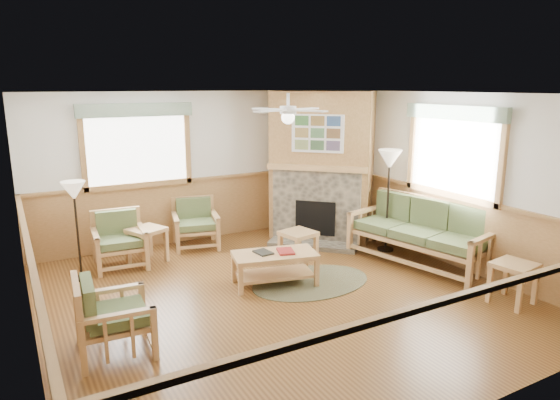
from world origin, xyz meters
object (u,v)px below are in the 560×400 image
sofa (420,233)px  armchair_back_left (120,240)px  footstool (298,244)px  floor_lamp_right (388,201)px  floor_lamp_left (77,231)px  armchair_left (114,315)px  end_table_chairs (147,245)px  armchair_back_right (196,224)px  end_table_sofa (513,283)px  coffee_table (275,269)px

sofa → armchair_back_left: size_ratio=2.57×
footstool → floor_lamp_right: 1.71m
floor_lamp_left → armchair_left: bearing=-89.3°
armchair_back_left → floor_lamp_left: bearing=-153.4°
armchair_back_left → end_table_chairs: size_ratio=1.51×
armchair_back_right → end_table_chairs: (-0.96, -0.38, -0.14)m
armchair_back_right → floor_lamp_left: bearing=-149.9°
armchair_back_left → armchair_left: (-0.60, -2.62, -0.01)m
end_table_chairs → end_table_sofa: end_table_chairs is taller
armchair_left → floor_lamp_left: floor_lamp_left is taller
armchair_back_left → end_table_chairs: armchair_back_left is taller
coffee_table → floor_lamp_right: bearing=23.0°
sofa → armchair_left: size_ratio=2.61×
end_table_sofa → footstool: bearing=117.4°
end_table_chairs → armchair_left: bearing=-111.5°
armchair_back_right → end_table_sofa: armchair_back_right is taller
armchair_back_left → armchair_left: 2.68m
armchair_back_left → coffee_table: (1.78, -1.81, -0.20)m
coffee_table → floor_lamp_left: (-2.41, 1.56, 0.50)m
armchair_left → floor_lamp_right: size_ratio=0.48×
sofa → coffee_table: bearing=-111.9°
armchair_back_right → end_table_chairs: armchair_back_right is taller
armchair_left → end_table_chairs: 2.80m
end_table_sofa → floor_lamp_left: (-4.81, 3.64, 0.46)m
armchair_back_left → end_table_chairs: bearing=2.1°
sofa → end_table_chairs: bearing=-133.0°
armchair_back_left → floor_lamp_left: (-0.63, -0.25, 0.31)m
floor_lamp_right → footstool: bearing=163.9°
end_table_chairs → footstool: 2.45m
end_table_sofa → footstool: end_table_sofa is taller
end_table_sofa → floor_lamp_right: (0.01, 2.48, 0.60)m
end_table_chairs → floor_lamp_right: (3.77, -1.40, 0.59)m
armchair_back_left → footstool: armchair_back_left is taller
armchair_back_left → footstool: (2.68, -0.98, -0.21)m
armchair_back_right → footstool: armchair_back_right is taller
sofa → footstool: 1.96m
end_table_chairs → floor_lamp_left: (-1.05, -0.24, 0.45)m
sofa → end_table_sofa: size_ratio=3.99×
armchair_left → sofa: bearing=-80.7°
end_table_chairs → armchair_back_left: bearing=177.6°
armchair_back_right → coffee_table: (0.40, -2.18, -0.19)m
armchair_back_right → end_table_sofa: 5.10m
floor_lamp_left → floor_lamp_right: bearing=-13.6°
armchair_back_left → armchair_back_right: (1.38, 0.36, -0.01)m
floor_lamp_left → end_table_sofa: bearing=-37.1°
footstool → floor_lamp_left: 3.42m
floor_lamp_left → end_table_chairs: bearing=12.7°
armchair_left → end_table_sofa: bearing=-100.8°
sofa → floor_lamp_right: size_ratio=1.26×
sofa → armchair_back_right: bearing=-145.3°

